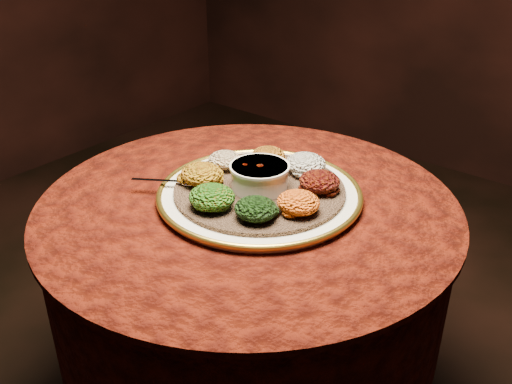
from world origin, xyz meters
The scene contains 13 objects.
table centered at (0.00, 0.00, 0.55)m, with size 0.96×0.96×0.73m.
platter centered at (0.01, 0.03, 0.75)m, with size 0.47×0.47×0.02m.
injera centered at (0.01, 0.03, 0.76)m, with size 0.39×0.39×0.01m, color brown.
stew_bowl centered at (0.01, 0.03, 0.79)m, with size 0.14×0.14×0.06m.
spoon centered at (-0.14, -0.07, 0.77)m, with size 0.14×0.09×0.01m.
portion_ayib centered at (0.05, 0.16, 0.79)m, with size 0.10×0.09×0.05m, color beige.
portion_kitfo centered at (0.12, 0.10, 0.78)m, with size 0.09×0.09×0.04m, color black.
portion_tikil centered at (0.14, -0.01, 0.78)m, with size 0.09×0.09×0.04m, color orange.
portion_gomen centered at (0.09, -0.08, 0.78)m, with size 0.09×0.09×0.04m, color black.
portion_mixveg centered at (-0.01, -0.11, 0.79)m, with size 0.10×0.10×0.05m, color #8F3609.
portion_kik centered at (-0.11, -0.04, 0.79)m, with size 0.10×0.09×0.05m, color #AA7A0F.
portion_timatim centered at (-0.12, 0.06, 0.78)m, with size 0.08×0.08×0.04m, color maroon.
portion_shiro centered at (-0.05, 0.15, 0.78)m, with size 0.08×0.08×0.04m, color #8E4D11.
Camera 1 is at (0.72, -0.87, 1.36)m, focal length 40.00 mm.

